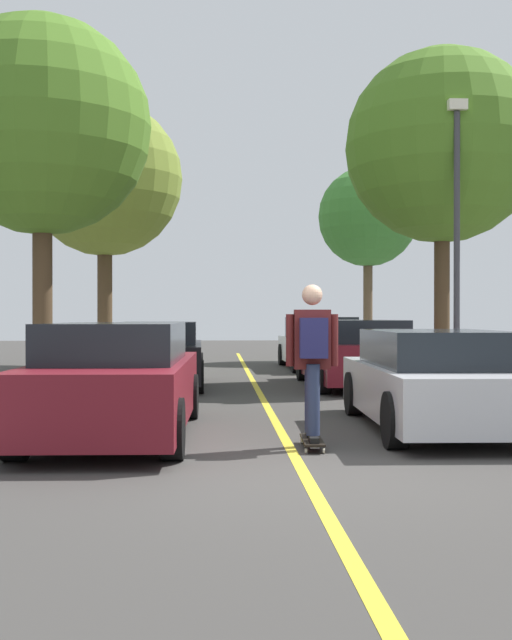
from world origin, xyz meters
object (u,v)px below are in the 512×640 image
parked_car_right_near (353,353)px  street_tree_right_near (368,217)px  skateboard (312,440)px  street_tree_left_near (105,180)px  parked_car_right_nearest (436,380)px  street_tree_right_nearest (442,147)px  parked_car_left_near (159,355)px  skateboarder (312,352)px  parked_car_left_nearest (118,381)px  parked_car_right_far (319,343)px  streetlamp (457,222)px  street_tree_left_nearest (42,127)px

parked_car_right_near → street_tree_right_near: (2.06, 9.03, 3.98)m
street_tree_right_near → skateboard: size_ratio=7.29×
street_tree_left_near → street_tree_right_near: street_tree_left_near is taller
parked_car_right_nearest → street_tree_right_nearest: bearing=73.2°
parked_car_left_near → street_tree_right_nearest: size_ratio=0.62×
street_tree_right_near → skateboarder: size_ratio=3.59×
parked_car_left_nearest → skateboarder: (2.27, -0.99, 0.39)m
street_tree_right_nearest → parked_car_right_far: bearing=112.7°
parked_car_right_near → streetlamp: 3.42m
parked_car_left_near → parked_car_right_far: bearing=52.5°
parked_car_left_near → street_tree_right_near: street_tree_right_near is taller
street_tree_left_near → street_tree_right_near: size_ratio=1.23×
parked_car_right_far → street_tree_left_near: bearing=168.1°
parked_car_right_nearest → street_tree_right_near: (2.06, 15.21, 4.04)m
parked_car_left_near → parked_car_right_far: parked_car_right_far is taller
street_tree_right_nearest → skateboard: street_tree_right_nearest is taller
street_tree_left_near → parked_car_right_near: bearing=-48.2°
parked_car_right_far → parked_car_right_nearest: bearing=-90.0°
parked_car_right_near → street_tree_left_nearest: 7.60m
parked_car_left_near → skateboarder: skateboarder is taller
parked_car_left_near → streetlamp: (5.80, -1.68, 2.61)m
parked_car_right_nearest → parked_car_right_near: bearing=90.0°
parked_car_right_nearest → street_tree_left_near: bearing=115.1°
street_tree_left_near → streetlamp: 11.61m
parked_car_left_nearest → skateboard: parked_car_left_nearest is taller
parked_car_right_near → parked_car_left_nearest: bearing=-121.6°
parked_car_right_nearest → streetlamp: 5.72m
streetlamp → parked_car_right_far: bearing=104.1°
parked_car_right_near → street_tree_left_near: (-6.11, 6.83, 4.76)m
street_tree_right_nearest → skateboarder: (-3.84, -8.21, -4.09)m
parked_car_right_nearest → skateboard: size_ratio=5.21×
streetlamp → street_tree_right_nearest: bearing=81.5°
street_tree_left_near → parked_car_left_near: bearing=-72.6°
street_tree_left_near → skateboard: size_ratio=8.96×
street_tree_left_nearest → skateboarder: (4.33, -6.23, -3.94)m
parked_car_left_near → parked_car_right_nearest: parked_car_left_near is taller
parked_car_right_nearest → street_tree_left_nearest: 8.94m
skateboarder → parked_car_left_near: bearing=106.2°
street_tree_left_nearest → street_tree_left_near: (-0.00, 8.18, 0.44)m
street_tree_left_nearest → skateboarder: bearing=-55.2°
street_tree_right_near → streetlamp: (-0.31, -10.45, -1.40)m
street_tree_left_near → street_tree_right_near: bearing=15.0°
street_tree_left_near → parked_car_left_nearest: bearing=-81.3°
street_tree_right_near → streetlamp: size_ratio=1.13×
parked_car_right_nearest → skateboarder: bearing=-141.9°
parked_car_right_far → street_tree_right_nearest: bearing=-67.3°
parked_car_right_near → parked_car_right_far: bearing=90.0°
skateboard → street_tree_left_near: bearing=106.8°
street_tree_right_near → parked_car_right_far: bearing=-120.6°
street_tree_right_nearest → parked_car_right_near: bearing=-163.0°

